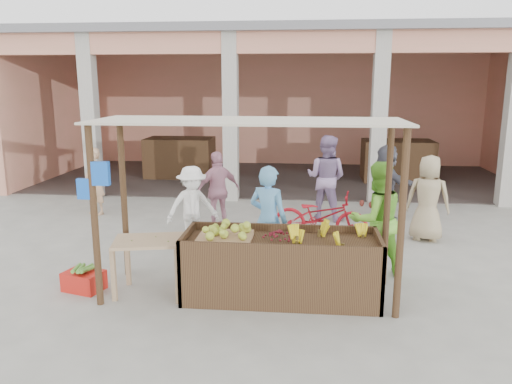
# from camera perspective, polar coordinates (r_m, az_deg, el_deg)

# --- Properties ---
(ground) EXTENTS (60.00, 60.00, 0.00)m
(ground) POSITION_cam_1_polar(r_m,az_deg,el_deg) (6.97, -1.36, -11.74)
(ground) COLOR gray
(ground) RESTS_ON ground
(market_building) EXTENTS (14.40, 6.40, 4.20)m
(market_building) POSITION_cam_1_polar(r_m,az_deg,el_deg) (15.26, 2.91, 11.84)
(market_building) COLOR #E68F78
(market_building) RESTS_ON ground
(fruit_stall) EXTENTS (2.60, 0.95, 0.80)m
(fruit_stall) POSITION_cam_1_polar(r_m,az_deg,el_deg) (6.78, 2.87, -8.81)
(fruit_stall) COLOR #4D371E
(fruit_stall) RESTS_ON ground
(stall_awning) EXTENTS (4.09, 1.35, 2.39)m
(stall_awning) POSITION_cam_1_polar(r_m,az_deg,el_deg) (6.48, -1.51, 4.66)
(stall_awning) COLOR #4D371E
(stall_awning) RESTS_ON ground
(banana_heap) EXTENTS (1.01, 0.55, 0.18)m
(banana_heap) POSITION_cam_1_polar(r_m,az_deg,el_deg) (6.67, 8.30, -4.81)
(banana_heap) COLOR yellow
(banana_heap) RESTS_ON fruit_stall
(melon_tray) EXTENTS (0.72, 0.62, 0.19)m
(melon_tray) POSITION_cam_1_polar(r_m,az_deg,el_deg) (6.66, -3.55, -4.74)
(melon_tray) COLOR #A87C56
(melon_tray) RESTS_ON fruit_stall
(berry_heap) EXTENTS (0.49, 0.40, 0.16)m
(berry_heap) POSITION_cam_1_polar(r_m,az_deg,el_deg) (6.66, 2.69, -4.83)
(berry_heap) COLOR maroon
(berry_heap) RESTS_ON fruit_stall
(side_table) EXTENTS (1.08, 0.83, 0.78)m
(side_table) POSITION_cam_1_polar(r_m,az_deg,el_deg) (6.94, -11.95, -6.41)
(side_table) COLOR tan
(side_table) RESTS_ON ground
(papaya_pile) EXTENTS (0.63, 0.36, 0.18)m
(papaya_pile) POSITION_cam_1_polar(r_m,az_deg,el_deg) (6.87, -12.03, -4.61)
(papaya_pile) COLOR #44832B
(papaya_pile) RESTS_ON side_table
(red_crate) EXTENTS (0.60, 0.50, 0.27)m
(red_crate) POSITION_cam_1_polar(r_m,az_deg,el_deg) (7.49, -19.06, -9.56)
(red_crate) COLOR red
(red_crate) RESTS_ON ground
(plantain_bundle) EXTENTS (0.44, 0.31, 0.09)m
(plantain_bundle) POSITION_cam_1_polar(r_m,az_deg,el_deg) (7.43, -19.16, -8.28)
(plantain_bundle) COLOR #5A9937
(plantain_bundle) RESTS_ON red_crate
(produce_sacks) EXTENTS (0.98, 0.73, 0.59)m
(produce_sacks) POSITION_cam_1_polar(r_m,az_deg,el_deg) (11.94, 13.38, -0.27)
(produce_sacks) COLOR maroon
(produce_sacks) RESTS_ON ground
(vendor_blue) EXTENTS (0.80, 0.70, 1.77)m
(vendor_blue) POSITION_cam_1_polar(r_m,az_deg,el_deg) (7.48, 1.42, -2.81)
(vendor_blue) COLOR #67B4EF
(vendor_blue) RESTS_ON ground
(vendor_green) EXTENTS (1.00, 0.78, 1.83)m
(vendor_green) POSITION_cam_1_polar(r_m,az_deg,el_deg) (7.58, 13.57, -2.74)
(vendor_green) COLOR #74C736
(vendor_green) RESTS_ON ground
(motorcycle) EXTENTS (0.88, 1.88, 0.94)m
(motorcycle) POSITION_cam_1_polar(r_m,az_deg,el_deg) (9.21, 7.40, -2.66)
(motorcycle) COLOR #A9131E
(motorcycle) RESTS_ON ground
(shopper_a) EXTENTS (1.12, 0.92, 1.56)m
(shopper_a) POSITION_cam_1_polar(r_m,az_deg,el_deg) (8.78, -7.31, -1.34)
(shopper_a) COLOR white
(shopper_a) RESTS_ON ground
(shopper_b) EXTENTS (1.09, 0.97, 1.65)m
(shopper_b) POSITION_cam_1_polar(r_m,az_deg,el_deg) (9.84, -4.34, 0.49)
(shopper_b) COLOR #C18297
(shopper_b) RESTS_ON ground
(shopper_c) EXTENTS (0.97, 0.77, 1.75)m
(shopper_c) POSITION_cam_1_polar(r_m,az_deg,el_deg) (9.57, 19.10, -0.18)
(shopper_c) COLOR tan
(shopper_c) RESTS_ON ground
(shopper_d) EXTENTS (1.19, 1.66, 1.66)m
(shopper_d) POSITION_cam_1_polar(r_m,az_deg,el_deg) (10.96, 14.69, 1.39)
(shopper_d) COLOR #50515D
(shopper_d) RESTS_ON ground
(shopper_e) EXTENTS (0.68, 0.59, 1.53)m
(shopper_e) POSITION_cam_1_polar(r_m,az_deg,el_deg) (11.45, -17.94, 1.31)
(shopper_e) COLOR tan
(shopper_e) RESTS_ON ground
(shopper_f) EXTENTS (1.09, 0.87, 1.95)m
(shopper_f) POSITION_cam_1_polar(r_m,az_deg,el_deg) (10.58, 8.03, 2.09)
(shopper_f) COLOR #9478A4
(shopper_f) RESTS_ON ground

